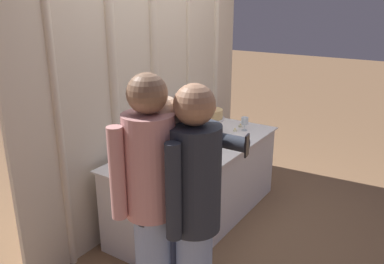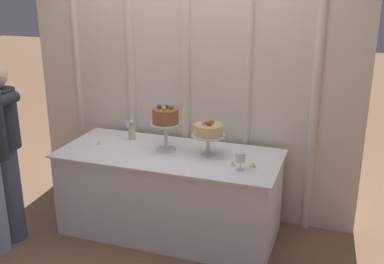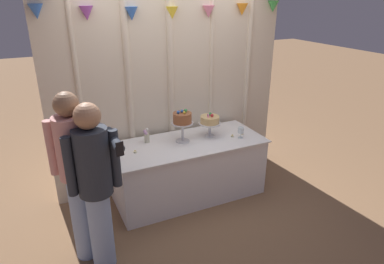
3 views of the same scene
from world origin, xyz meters
The scene contains 11 objects.
ground_plane centered at (0.00, 0.00, 0.00)m, with size 24.00×24.00×0.00m, color #846042.
draped_curtain centered at (0.00, 0.59, 1.35)m, with size 3.10×0.15×2.60m.
cake_table centered at (0.00, 0.10, 0.37)m, with size 1.88×0.82×0.74m.
cake_display_nearleft centered at (-0.05, 0.15, 1.02)m, with size 0.27×0.27×0.41m.
cake_display_nearright centered at (0.33, 0.16, 0.95)m, with size 0.29×0.29×0.31m.
wine_glass centered at (0.65, -0.06, 0.84)m, with size 0.07×0.07×0.14m.
flower_vase centered at (-0.46, 0.31, 0.83)m, with size 0.08×0.09×0.19m.
tealight_far_left centered at (-0.67, 0.09, 0.75)m, with size 0.04×0.04×0.03m.
tealight_near_left centered at (0.57, 0.01, 0.75)m, with size 0.04×0.04×0.03m.
tealight_near_right centered at (0.73, 0.03, 0.75)m, with size 0.04×0.04×0.04m.
guest_girl_blue_dress centered at (-1.24, -0.46, 0.86)m, with size 0.47×0.59×1.54m.
Camera 2 is at (1.38, -3.27, 2.13)m, focal length 43.07 mm.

